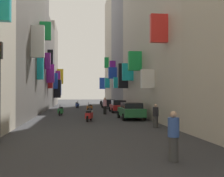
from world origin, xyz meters
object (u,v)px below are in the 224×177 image
Objects in this scene: scooter_red at (89,115)px; scooter_green at (61,111)px; parked_car_green at (131,110)px; pedestrian_crossing at (156,116)px; scooter_orange at (90,108)px; pedestrian_near_left at (174,136)px; pedestrian_near_right at (105,106)px; parked_car_red at (118,106)px; scooter_silver at (90,113)px; scooter_blue at (77,105)px; parked_car_black at (109,103)px; scooter_black at (101,103)px.

scooter_green is at bearing 111.98° from scooter_red.
pedestrian_crossing is (0.46, -6.26, 0.01)m from parked_car_green.
scooter_orange and scooter_red have the same top height.
pedestrian_near_left is 0.93× the size of pedestrian_near_right.
parked_car_red is 15.33m from pedestrian_crossing.
scooter_green is (-2.60, 6.43, -0.00)m from scooter_red.
pedestrian_near_right is at bearing -122.88° from parked_car_red.
parked_car_green is 3.96m from scooter_silver.
scooter_silver is at bearing -92.44° from scooter_orange.
pedestrian_near_left is at bearing -81.35° from scooter_red.
parked_car_red is at bearing -65.70° from scooter_blue.
parked_car_green reaches higher than scooter_orange.
scooter_green is (-6.46, -3.94, -0.29)m from parked_car_red.
scooter_silver is at bearing -112.53° from pedestrian_near_right.
pedestrian_crossing is at bearing -88.94° from parked_car_red.
scooter_blue is at bearing 166.97° from parked_car_black.
parked_car_black is 2.24× the size of scooter_blue.
parked_car_black is at bearing 81.88° from pedestrian_near_right.
parked_car_green is 3.92m from scooter_red.
pedestrian_near_right reaches higher than pedestrian_near_left.
parked_car_green is 27.78m from scooter_black.
parked_car_black is at bearing 90.62° from parked_car_red.
pedestrian_crossing reaches higher than parked_car_black.
scooter_black is at bearing 86.28° from pedestrian_near_right.
scooter_red is 1.01× the size of scooter_green.
scooter_red is (-0.22, -3.18, -0.00)m from scooter_silver.
pedestrian_near_right reaches higher than scooter_green.
scooter_red is (-3.69, -1.30, -0.30)m from parked_car_green.
scooter_black is 43.46m from pedestrian_near_left.
scooter_silver is 4.30m from scooter_green.
pedestrian_near_left reaches higher than parked_car_black.
pedestrian_crossing is at bearing -59.36° from scooter_green.
parked_car_green is at bearing 19.48° from scooter_red.
pedestrian_near_right is (1.38, -5.19, 0.44)m from scooter_orange.
scooter_silver and scooter_green have the same top height.
scooter_orange is at bearing 87.56° from scooter_silver.
scooter_blue is at bearing -117.60° from scooter_black.
scooter_green is at bearing 120.64° from pedestrian_crossing.
pedestrian_near_left is at bearing -83.61° from scooter_silver.
pedestrian_near_left is at bearing -92.65° from parked_car_black.
pedestrian_crossing is (4.15, -4.96, 0.30)m from scooter_red.
scooter_silver is at bearing 115.77° from pedestrian_crossing.
scooter_red is at bearing -87.59° from scooter_blue.
scooter_orange is 1.25× the size of pedestrian_crossing.
pedestrian_crossing is at bearing -88.76° from scooter_black.
parked_car_green is at bearing 84.52° from pedestrian_near_left.
scooter_red and scooter_blue have the same top height.
scooter_blue and scooter_green have the same top height.
pedestrian_crossing reaches higher than scooter_green.
parked_car_green is at bearing -76.87° from scooter_blue.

